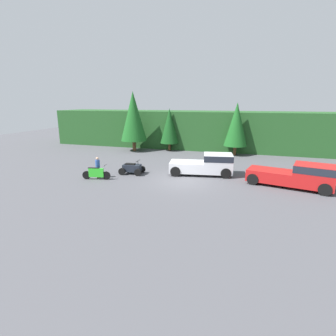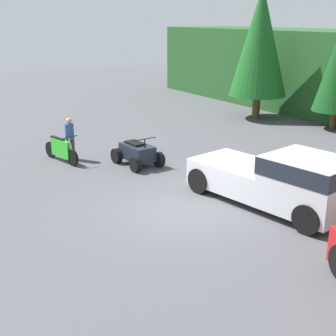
% 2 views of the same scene
% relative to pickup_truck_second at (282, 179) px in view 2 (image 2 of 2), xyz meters
% --- Properties ---
extents(ground_plane, '(80.00, 80.00, 0.00)m').
position_rel_pickup_truck_second_xyz_m(ground_plane, '(-1.48, -2.63, -0.96)').
color(ground_plane, '#4C4C51').
extents(tree_left, '(3.21, 3.21, 7.30)m').
position_rel_pickup_truck_second_xyz_m(tree_left, '(-10.59, 8.47, 3.33)').
color(tree_left, brown).
rests_on(tree_left, ground_plane).
extents(pickup_truck_second, '(5.49, 2.87, 1.82)m').
position_rel_pickup_truck_second_xyz_m(pickup_truck_second, '(0.00, 0.00, 0.00)').
color(pickup_truck_second, silver).
rests_on(pickup_truck_second, ground_plane).
extents(dirt_bike, '(2.24, 0.77, 1.18)m').
position_rel_pickup_truck_second_xyz_m(dirt_bike, '(-8.22, -4.04, -0.47)').
color(dirt_bike, black).
rests_on(dirt_bike, ground_plane).
extents(quad_atv, '(2.11, 1.44, 1.19)m').
position_rel_pickup_truck_second_xyz_m(quad_atv, '(-6.22, -1.63, -0.49)').
color(quad_atv, black).
rests_on(quad_atv, ground_plane).
extents(rider_person, '(0.42, 0.42, 1.73)m').
position_rel_pickup_truck_second_xyz_m(rider_person, '(-8.33, -3.60, -0.02)').
color(rider_person, brown).
rests_on(rider_person, ground_plane).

